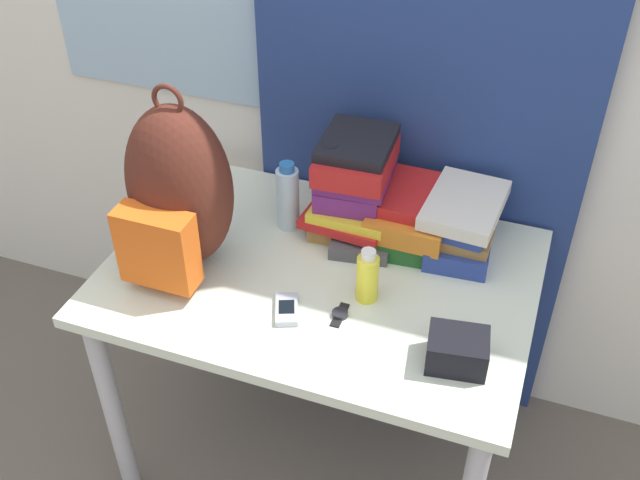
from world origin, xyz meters
TOP-DOWN VIEW (x-y plane):
  - curtain_blue at (0.13, 0.77)m, footprint 0.90×0.04m
  - desk at (0.00, 0.37)m, footprint 1.06×0.74m
  - backpack at (-0.33, 0.29)m, footprint 0.26×0.27m
  - book_stack_left at (0.02, 0.58)m, footprint 0.24×0.29m
  - book_stack_center at (0.18, 0.58)m, footprint 0.22×0.26m
  - book_stack_right at (0.30, 0.59)m, footprint 0.19×0.27m
  - water_bottle at (-0.14, 0.52)m, footprint 0.06×0.06m
  - sports_bottle at (-0.04, 0.54)m, footprint 0.07×0.07m
  - sunscreen_bottle at (0.14, 0.32)m, footprint 0.05×0.05m
  - cell_phone at (-0.02, 0.21)m, footprint 0.09×0.11m
  - sunglasses_case at (0.07, 0.46)m, footprint 0.16×0.08m
  - camera_pouch at (0.38, 0.18)m, footprint 0.14×0.12m
  - wristwatch at (0.10, 0.24)m, footprint 0.04×0.08m

SIDE VIEW (x-z plane):
  - desk at x=0.00m, z-range 0.26..0.98m
  - wristwatch at x=0.10m, z-range 0.72..0.73m
  - cell_phone at x=-0.02m, z-range 0.72..0.73m
  - sunglasses_case at x=0.07m, z-range 0.72..0.75m
  - camera_pouch at x=0.38m, z-range 0.72..0.80m
  - sunscreen_bottle at x=0.14m, z-range 0.71..0.85m
  - book_stack_center at x=0.18m, z-range 0.72..0.86m
  - book_stack_right at x=0.30m, z-range 0.72..0.87m
  - water_bottle at x=-0.14m, z-range 0.71..0.91m
  - sports_bottle at x=-0.04m, z-range 0.71..0.97m
  - book_stack_left at x=0.02m, z-range 0.71..0.98m
  - backpack at x=-0.33m, z-range 0.68..1.17m
  - curtain_blue at x=0.13m, z-range 0.00..2.50m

